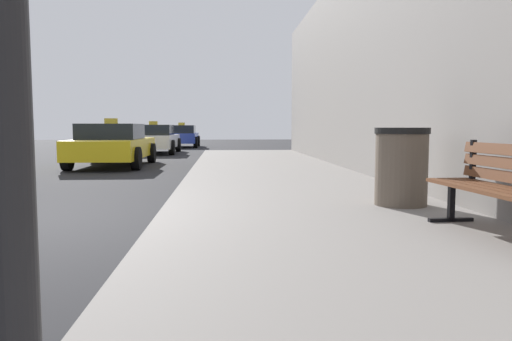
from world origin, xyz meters
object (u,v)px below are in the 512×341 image
object	(u,v)px
trash_bin	(401,166)
car_blue	(182,136)
bench	(507,183)
car_white	(154,139)
car_yellow	(113,145)

from	to	relation	value
trash_bin	car_blue	xyz separation A→B (m)	(-4.71, 22.40, -0.02)
bench	trash_bin	bearing A→B (deg)	95.12
car_white	car_blue	size ratio (longest dim) A/B	1.10
bench	car_blue	xyz separation A→B (m)	(-4.98, 24.36, -0.02)
car_yellow	car_blue	distance (m)	13.84
bench	car_yellow	distance (m)	12.08
car_white	car_yellow	bearing A→B (deg)	-91.75
car_blue	bench	bearing A→B (deg)	-78.45
bench	car_white	bearing A→B (deg)	105.05
trash_bin	car_yellow	bearing A→B (deg)	123.19
bench	car_yellow	world-z (taller)	car_yellow
car_white	car_blue	bearing A→B (deg)	84.10
trash_bin	car_blue	size ratio (longest dim) A/B	0.24
car_white	car_blue	xyz separation A→B (m)	(0.68, 6.62, -0.00)
bench	car_white	xyz separation A→B (m)	(-5.66, 17.74, -0.02)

